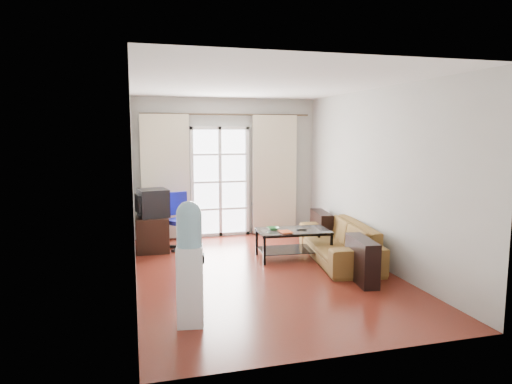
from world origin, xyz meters
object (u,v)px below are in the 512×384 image
at_px(sofa, 339,242).
at_px(crt_tv, 152,203).
at_px(coffee_table, 293,240).
at_px(tv_stand, 153,233).
at_px(water_cooler, 190,261).
at_px(task_chair, 181,232).

bearing_deg(sofa, crt_tv, -108.53).
xyz_separation_m(coffee_table, tv_stand, (-2.19, 1.17, -0.00)).
distance_m(coffee_table, tv_stand, 2.48).
xyz_separation_m(sofa, tv_stand, (-2.84, 1.48, -0.01)).
relative_size(coffee_table, water_cooler, 0.89).
bearing_deg(tv_stand, sofa, -25.79).
bearing_deg(water_cooler, task_chair, 95.27).
bearing_deg(tv_stand, coffee_table, -26.31).
bearing_deg(coffee_table, tv_stand, 151.93).
xyz_separation_m(crt_tv, task_chair, (0.49, 0.02, -0.54)).
bearing_deg(water_cooler, sofa, 45.13).
relative_size(coffee_table, task_chair, 1.21).
height_order(coffee_table, tv_stand, tv_stand).
distance_m(coffee_table, water_cooler, 2.94).
bearing_deg(sofa, water_cooler, -46.38).
bearing_deg(water_cooler, tv_stand, 103.80).
relative_size(sofa, tv_stand, 2.68).
bearing_deg(crt_tv, sofa, -36.66).
height_order(sofa, coffee_table, sofa).
xyz_separation_m(tv_stand, task_chair, (0.50, -0.04, -0.01)).
height_order(tv_stand, water_cooler, water_cooler).
relative_size(coffee_table, crt_tv, 2.03).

